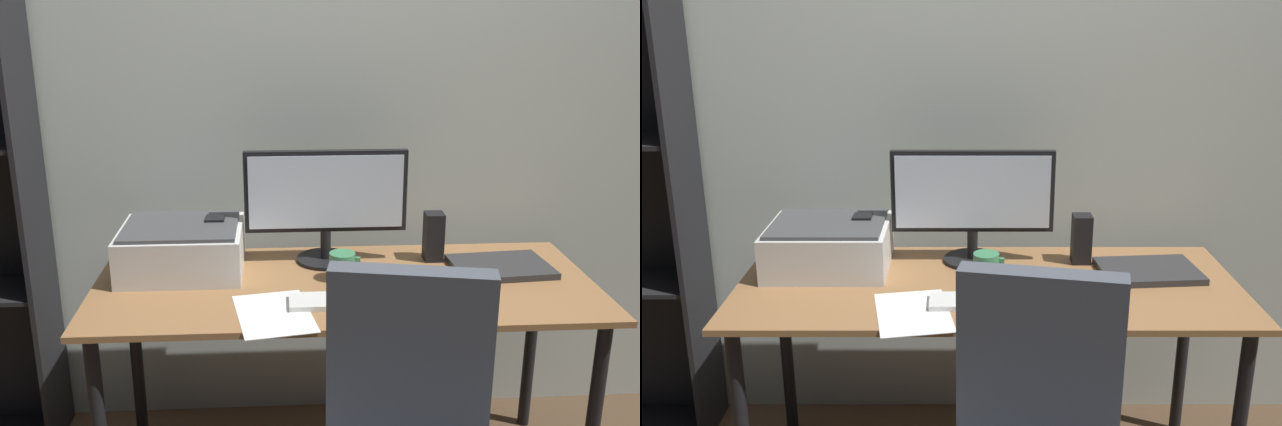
{
  "view_description": "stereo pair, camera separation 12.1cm",
  "coord_description": "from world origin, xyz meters",
  "views": [
    {
      "loc": [
        -0.21,
        -2.09,
        1.63
      ],
      "look_at": [
        -0.08,
        0.03,
        0.97
      ],
      "focal_mm": 39.45,
      "sensor_mm": 36.0,
      "label": 1
    },
    {
      "loc": [
        -0.08,
        -2.09,
        1.63
      ],
      "look_at": [
        -0.08,
        0.03,
        0.97
      ],
      "focal_mm": 39.45,
      "sensor_mm": 36.0,
      "label": 2
    }
  ],
  "objects": [
    {
      "name": "keyboard",
      "position": [
        -0.04,
        -0.16,
        0.75
      ],
      "size": [
        0.29,
        0.11,
        0.02
      ],
      "primitive_type": "cube",
      "rotation": [
        0.0,
        0.0,
        0.01
      ],
      "color": "silver",
      "rests_on": "desk"
    },
    {
      "name": "paper_sheet",
      "position": [
        -0.23,
        -0.22,
        0.74
      ],
      "size": [
        0.26,
        0.33,
        0.0
      ],
      "primitive_type": "cube",
      "rotation": [
        0.0,
        0.0,
        0.18
      ],
      "color": "white",
      "rests_on": "desk"
    },
    {
      "name": "mouse",
      "position": [
        0.19,
        -0.16,
        0.76
      ],
      "size": [
        0.08,
        0.11,
        0.03
      ],
      "primitive_type": "cube",
      "rotation": [
        0.0,
        0.0,
        -0.22
      ],
      "color": "black",
      "rests_on": "desk"
    },
    {
      "name": "desk",
      "position": [
        0.0,
        0.0,
        0.65
      ],
      "size": [
        1.61,
        0.67,
        0.74
      ],
      "color": "olive",
      "rests_on": "ground"
    },
    {
      "name": "speaker_left",
      "position": [
        -0.42,
        0.18,
        0.82
      ],
      "size": [
        0.06,
        0.07,
        0.17
      ],
      "primitive_type": "cube",
      "color": "black",
      "rests_on": "desk"
    },
    {
      "name": "coffee_mug",
      "position": [
        -0.01,
        0.02,
        0.79
      ],
      "size": [
        0.1,
        0.08,
        0.09
      ],
      "color": "#387F51",
      "rests_on": "desk"
    },
    {
      "name": "laptop",
      "position": [
        0.53,
        0.08,
        0.75
      ],
      "size": [
        0.34,
        0.26,
        0.02
      ],
      "primitive_type": "cube",
      "rotation": [
        0.0,
        0.0,
        0.08
      ],
      "color": "#2D2D30",
      "rests_on": "desk"
    },
    {
      "name": "speaker_right",
      "position": [
        0.33,
        0.18,
        0.82
      ],
      "size": [
        0.06,
        0.07,
        0.17
      ],
      "primitive_type": "cube",
      "color": "black",
      "rests_on": "desk"
    },
    {
      "name": "monitor",
      "position": [
        -0.05,
        0.19,
        0.97
      ],
      "size": [
        0.55,
        0.2,
        0.39
      ],
      "color": "black",
      "rests_on": "desk"
    },
    {
      "name": "printer",
      "position": [
        -0.53,
        0.13,
        0.82
      ],
      "size": [
        0.4,
        0.34,
        0.16
      ],
      "color": "silver",
      "rests_on": "desk"
    },
    {
      "name": "back_wall",
      "position": [
        0.0,
        0.5,
        1.3
      ],
      "size": [
        6.4,
        0.1,
        2.6
      ],
      "primitive_type": "cube",
      "color": "beige",
      "rests_on": "ground"
    }
  ]
}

